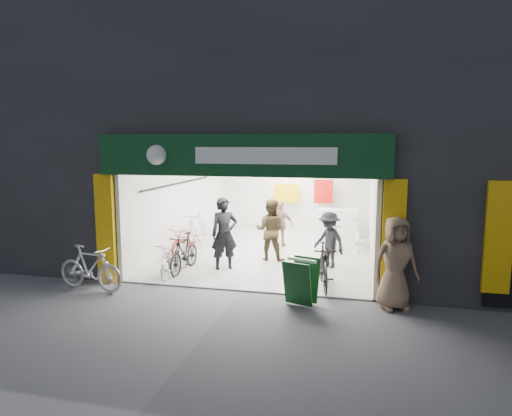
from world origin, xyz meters
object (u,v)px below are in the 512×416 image
(bike_left_front, at_px, (174,259))
(sandwich_board, at_px, (301,280))
(parked_bike, at_px, (90,268))
(pedestrian_near, at_px, (396,263))
(bike_right_front, at_px, (323,266))

(bike_left_front, xyz_separation_m, sandwich_board, (3.37, -1.35, 0.09))
(parked_bike, xyz_separation_m, sandwich_board, (4.77, 0.16, -0.00))
(sandwich_board, bearing_deg, bike_left_front, 176.57)
(pedestrian_near, bearing_deg, bike_left_front, 145.52)
(bike_left_front, height_order, bike_right_front, bike_right_front)
(bike_right_front, distance_m, sandwich_board, 1.22)
(parked_bike, relative_size, sandwich_board, 1.84)
(bike_right_front, height_order, pedestrian_near, pedestrian_near)
(bike_right_front, height_order, sandwich_board, bike_right_front)
(bike_right_front, bearing_deg, sandwich_board, -116.91)
(sandwich_board, bearing_deg, pedestrian_near, 24.47)
(parked_bike, bearing_deg, pedestrian_near, -78.47)
(bike_left_front, bearing_deg, sandwich_board, -23.90)
(bike_left_front, bearing_deg, pedestrian_near, -14.51)
(parked_bike, distance_m, pedestrian_near, 6.65)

